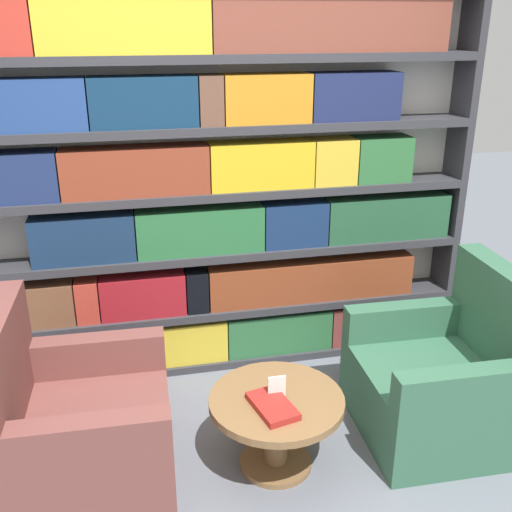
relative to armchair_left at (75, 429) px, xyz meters
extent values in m
plane|color=slate|center=(0.93, -0.31, -0.31)|extent=(14.00, 14.00, 0.00)
cube|color=silver|center=(0.93, 1.12, 0.87)|extent=(3.13, 0.05, 2.35)
cube|color=#333338|center=(2.46, 0.99, 0.87)|extent=(0.05, 0.30, 2.35)
cube|color=#333338|center=(0.93, 0.99, -0.28)|extent=(3.03, 0.30, 0.05)
cube|color=#333338|center=(0.93, 0.99, 0.08)|extent=(3.03, 0.30, 0.05)
cube|color=#333338|center=(0.93, 0.99, 0.48)|extent=(3.03, 0.30, 0.05)
cube|color=#333338|center=(0.93, 0.99, 0.87)|extent=(3.03, 0.30, 0.05)
cube|color=#333338|center=(0.93, 0.99, 1.26)|extent=(3.03, 0.30, 0.05)
cube|color=#333338|center=(0.93, 0.99, 1.65)|extent=(3.03, 0.30, 0.05)
cube|color=#B53827|center=(-0.05, 0.97, -0.12)|extent=(1.03, 0.20, 0.28)
cube|color=gold|center=(0.69, 0.97, -0.12)|extent=(0.43, 0.20, 0.28)
cube|color=#2E693C|center=(1.27, 0.97, -0.12)|extent=(0.71, 0.20, 0.28)
cube|color=brown|center=(1.79, 0.97, -0.12)|extent=(0.31, 0.20, 0.28)
cube|color=brown|center=(-0.23, 0.97, 0.24)|extent=(0.40, 0.20, 0.27)
cube|color=#B5382A|center=(0.05, 0.97, 0.24)|extent=(0.14, 0.20, 0.27)
cube|color=maroon|center=(0.39, 0.97, 0.24)|extent=(0.52, 0.20, 0.27)
cube|color=black|center=(0.72, 0.97, 0.24)|extent=(0.14, 0.20, 0.27)
cube|color=brown|center=(1.49, 0.97, 0.24)|extent=(1.38, 0.20, 0.27)
cube|color=#172D4D|center=(0.06, 0.97, 0.64)|extent=(0.60, 0.20, 0.29)
cube|color=#296A3A|center=(0.76, 0.97, 0.64)|extent=(0.78, 0.20, 0.29)
cube|color=navy|center=(1.36, 0.97, 0.64)|extent=(0.41, 0.20, 0.29)
cube|color=#255436|center=(1.99, 0.97, 0.64)|extent=(0.83, 0.20, 0.29)
cube|color=navy|center=(-0.29, 0.97, 1.03)|extent=(0.51, 0.20, 0.28)
cube|color=brown|center=(0.40, 0.97, 1.03)|extent=(0.85, 0.20, 0.28)
cube|color=gold|center=(1.15, 0.97, 1.03)|extent=(0.63, 0.20, 0.28)
cube|color=gold|center=(1.61, 0.97, 1.03)|extent=(0.27, 0.20, 0.28)
cube|color=#2E6837|center=(1.93, 0.97, 1.03)|extent=(0.36, 0.20, 0.28)
cube|color=navy|center=(-0.17, 0.97, 1.42)|extent=(0.66, 0.20, 0.28)
cube|color=#12304F|center=(0.47, 0.97, 1.42)|extent=(0.60, 0.20, 0.28)
cube|color=brown|center=(0.85, 0.97, 1.42)|extent=(0.14, 0.20, 0.28)
cube|color=orange|center=(1.18, 0.97, 1.42)|extent=(0.51, 0.20, 0.28)
cube|color=#1C244D|center=(1.72, 0.97, 1.42)|extent=(0.55, 0.20, 0.28)
cube|color=gold|center=(0.40, 0.97, 1.82)|extent=(0.92, 0.20, 0.28)
cube|color=brown|center=(1.56, 0.97, 1.82)|extent=(1.39, 0.20, 0.28)
cube|color=brown|center=(0.05, 0.00, -0.11)|extent=(0.85, 0.86, 0.40)
cube|color=brown|center=(-0.29, 0.01, 0.36)|extent=(0.17, 0.84, 0.54)
cube|color=brown|center=(0.11, -0.36, 0.20)|extent=(0.68, 0.14, 0.20)
cube|color=brown|center=(0.13, 0.35, 0.20)|extent=(0.68, 0.14, 0.20)
cube|color=#336047|center=(1.92, 0.00, -0.11)|extent=(0.85, 0.86, 0.40)
cube|color=#336047|center=(2.26, -0.01, 0.36)|extent=(0.17, 0.84, 0.54)
cube|color=#336047|center=(1.86, 0.36, 0.20)|extent=(0.68, 0.14, 0.20)
cube|color=#336047|center=(1.84, -0.36, 0.20)|extent=(0.68, 0.14, 0.20)
cylinder|color=brown|center=(0.99, -0.10, -0.12)|extent=(0.12, 0.12, 0.37)
cylinder|color=brown|center=(0.99, -0.10, -0.29)|extent=(0.37, 0.37, 0.03)
cylinder|color=brown|center=(0.99, -0.10, 0.08)|extent=(0.68, 0.68, 0.04)
cube|color=black|center=(0.99, -0.10, 0.11)|extent=(0.05, 0.06, 0.01)
cube|color=silver|center=(0.99, -0.10, 0.16)|extent=(0.09, 0.01, 0.12)
cube|color=maroon|center=(0.94, -0.19, 0.12)|extent=(0.22, 0.31, 0.03)
camera|label=1|loc=(0.34, -2.52, 1.85)|focal=42.00mm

